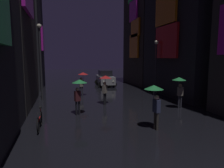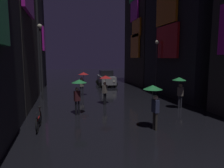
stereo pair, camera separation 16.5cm
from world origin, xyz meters
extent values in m
cube|color=#F226D8|center=(-5.35, 10.97, 6.99)|extent=(0.20, 3.84, 1.67)
cube|color=#232328|center=(-7.50, 21.66, 8.29)|extent=(4.00, 7.32, 16.57)
cube|color=#F226D8|center=(-5.35, 21.70, 5.55)|extent=(0.20, 2.17, 2.67)
cube|color=#232328|center=(7.50, 13.38, 7.60)|extent=(4.00, 8.76, 15.20)
cube|color=red|center=(5.35, 12.77, 4.76)|extent=(0.20, 3.50, 2.77)
cube|color=orange|center=(5.35, 13.03, 7.80)|extent=(0.20, 3.31, 3.09)
cube|color=#2D2826|center=(7.50, 21.54, 7.62)|extent=(4.00, 7.07, 15.25)
cube|color=orange|center=(5.35, 20.44, 4.84)|extent=(0.20, 2.71, 2.85)
cube|color=orange|center=(5.35, 20.05, 6.94)|extent=(0.20, 2.52, 2.03)
cube|color=#F226D8|center=(5.35, 20.81, 9.13)|extent=(0.20, 2.34, 2.45)
cylinder|color=#38332D|center=(0.76, 5.29, 0.42)|extent=(0.12, 0.12, 0.85)
cylinder|color=#38332D|center=(0.74, 5.46, 0.42)|extent=(0.12, 0.12, 0.85)
cube|color=#333859|center=(0.75, 5.37, 1.15)|extent=(0.27, 0.37, 0.60)
sphere|color=beige|center=(0.75, 5.37, 1.56)|extent=(0.22, 0.22, 0.22)
cylinder|color=#333859|center=(0.67, 5.54, 1.20)|extent=(0.09, 0.09, 0.50)
cylinder|color=slate|center=(0.67, 5.54, 1.53)|extent=(0.02, 0.02, 0.77)
cone|color=green|center=(0.67, 5.54, 2.02)|extent=(0.90, 0.90, 0.20)
cylinder|color=black|center=(-2.70, 8.78, 0.42)|extent=(0.12, 0.12, 0.85)
cylinder|color=black|center=(-2.53, 8.85, 0.42)|extent=(0.12, 0.12, 0.85)
cube|color=#4C1E23|center=(-2.62, 8.81, 1.15)|extent=(0.40, 0.33, 0.60)
sphere|color=beige|center=(-2.62, 8.81, 1.56)|extent=(0.22, 0.22, 0.22)
cylinder|color=#4C1E23|center=(-2.47, 8.93, 1.20)|extent=(0.09, 0.09, 0.50)
cylinder|color=slate|center=(-2.47, 8.93, 1.53)|extent=(0.02, 0.02, 0.77)
cone|color=green|center=(-2.47, 8.93, 2.02)|extent=(0.90, 0.90, 0.20)
cylinder|color=black|center=(-0.53, 10.97, 0.42)|extent=(0.12, 0.12, 0.85)
cylinder|color=black|center=(-0.40, 11.09, 0.42)|extent=(0.12, 0.12, 0.85)
cube|color=gray|center=(-0.47, 11.03, 1.15)|extent=(0.40, 0.39, 0.60)
sphere|color=tan|center=(-0.47, 11.03, 1.56)|extent=(0.22, 0.22, 0.22)
cylinder|color=gray|center=(-0.37, 11.19, 1.20)|extent=(0.09, 0.09, 0.50)
cylinder|color=slate|center=(-0.37, 11.19, 1.53)|extent=(0.02, 0.02, 0.77)
cone|color=red|center=(-0.37, 11.19, 2.02)|extent=(0.90, 0.90, 0.20)
cylinder|color=#2D2D38|center=(-1.85, 14.87, 0.42)|extent=(0.12, 0.12, 0.85)
cylinder|color=#2D2D38|center=(-1.67, 14.86, 0.42)|extent=(0.12, 0.12, 0.85)
cube|color=gray|center=(-1.76, 14.87, 1.15)|extent=(0.35, 0.24, 0.60)
sphere|color=beige|center=(-1.76, 14.87, 1.56)|extent=(0.22, 0.22, 0.22)
cylinder|color=gray|center=(-1.58, 14.91, 1.20)|extent=(0.09, 0.09, 0.50)
cylinder|color=slate|center=(-1.58, 14.91, 1.53)|extent=(0.02, 0.02, 0.77)
cone|color=red|center=(-1.58, 14.91, 2.02)|extent=(0.90, 0.90, 0.20)
cylinder|color=#2D2D38|center=(4.33, 8.75, 0.42)|extent=(0.12, 0.12, 0.85)
cylinder|color=#2D2D38|center=(4.15, 8.73, 0.42)|extent=(0.12, 0.12, 0.85)
cube|color=gray|center=(4.24, 8.74, 1.15)|extent=(0.36, 0.25, 0.60)
sphere|color=tan|center=(4.24, 8.74, 1.56)|extent=(0.22, 0.22, 0.22)
cylinder|color=gray|center=(4.07, 8.67, 1.20)|extent=(0.09, 0.09, 0.50)
cylinder|color=slate|center=(4.07, 8.67, 1.53)|extent=(0.02, 0.02, 0.77)
cone|color=green|center=(4.07, 8.67, 2.02)|extent=(0.90, 0.90, 0.20)
torus|color=black|center=(-4.61, 6.33, 0.36)|extent=(0.08, 0.72, 0.72)
torus|color=black|center=(-4.59, 7.43, 0.36)|extent=(0.08, 0.72, 0.72)
cylinder|color=red|center=(-4.60, 6.88, 0.54)|extent=(0.07, 1.00, 0.05)
cylinder|color=red|center=(-4.59, 7.43, 0.71)|extent=(0.04, 0.04, 0.40)
cube|color=black|center=(-4.59, 7.43, 0.93)|extent=(0.13, 0.24, 0.06)
cylinder|color=black|center=(-4.61, 6.33, 0.91)|extent=(0.04, 0.45, 0.03)
cube|color=#99999E|center=(1.78, 20.79, 0.77)|extent=(1.88, 4.17, 0.90)
cube|color=black|center=(1.78, 20.79, 1.57)|extent=(1.52, 1.91, 0.70)
cylinder|color=black|center=(2.53, 19.42, 0.32)|extent=(0.65, 0.25, 0.64)
cylinder|color=black|center=(0.92, 19.49, 0.32)|extent=(0.65, 0.25, 0.64)
cylinder|color=black|center=(2.65, 22.09, 0.32)|extent=(0.65, 0.25, 0.64)
cylinder|color=black|center=(1.04, 22.16, 0.32)|extent=(0.65, 0.25, 0.64)
cube|color=white|center=(2.24, 18.70, 0.77)|extent=(0.20, 0.07, 0.14)
cube|color=white|center=(1.14, 18.75, 0.77)|extent=(0.20, 0.07, 0.14)
cylinder|color=#2D2D33|center=(5.00, 13.83, 2.32)|extent=(0.14, 0.14, 4.63)
sphere|color=#F9EFCC|center=(5.00, 13.83, 4.81)|extent=(0.36, 0.36, 0.36)
cylinder|color=#2D2D33|center=(-5.00, 13.73, 2.82)|extent=(0.14, 0.14, 5.63)
sphere|color=#F9EFCC|center=(-5.00, 13.73, 5.81)|extent=(0.36, 0.36, 0.36)
camera|label=1|loc=(-3.60, -2.92, 3.37)|focal=32.00mm
camera|label=2|loc=(-3.44, -2.96, 3.37)|focal=32.00mm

